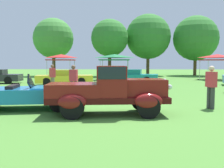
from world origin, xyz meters
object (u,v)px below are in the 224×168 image
(spectator_between_cars, at_px, (211,86))
(show_car_yellow, at_px, (64,78))
(neighbor_convertible, at_px, (28,94))
(spectator_by_row, at_px, (74,80))
(canopy_tent_center_field, at_px, (115,57))
(spectator_far_side, at_px, (53,76))
(canopy_tent_left_field, at_px, (61,57))
(show_car_teal, at_px, (131,76))
(canopy_tent_right_field, at_px, (218,57))
(feature_pickup_truck, at_px, (109,90))

(spectator_between_cars, bearing_deg, show_car_yellow, 128.68)
(neighbor_convertible, distance_m, spectator_by_row, 3.51)
(spectator_by_row, xyz_separation_m, canopy_tent_center_field, (1.64, 13.94, 1.51))
(neighbor_convertible, bearing_deg, spectator_by_row, 70.56)
(neighbor_convertible, height_order, spectator_between_cars, spectator_between_cars)
(show_car_yellow, xyz_separation_m, canopy_tent_center_field, (3.85, 6.60, 1.82))
(spectator_far_side, relative_size, canopy_tent_left_field, 0.62)
(spectator_between_cars, relative_size, spectator_by_row, 1.00)
(spectator_far_side, bearing_deg, show_car_teal, 48.29)
(show_car_yellow, height_order, canopy_tent_left_field, canopy_tent_left_field)
(canopy_tent_right_field, bearing_deg, show_car_yellow, -153.84)
(spectator_between_cars, bearing_deg, canopy_tent_center_field, 104.52)
(spectator_between_cars, height_order, spectator_by_row, same)
(show_car_teal, bearing_deg, spectator_between_cars, -77.55)
(canopy_tent_center_field, bearing_deg, spectator_far_side, -109.41)
(canopy_tent_left_field, bearing_deg, spectator_by_row, -73.80)
(spectator_between_cars, bearing_deg, show_car_teal, 102.45)
(show_car_yellow, relative_size, spectator_by_row, 2.78)
(canopy_tent_center_field, bearing_deg, neighbor_convertible, -99.25)
(show_car_teal, bearing_deg, canopy_tent_left_field, 147.19)
(neighbor_convertible, relative_size, spectator_far_side, 2.76)
(spectator_by_row, bearing_deg, canopy_tent_center_field, 83.27)
(show_car_teal, distance_m, canopy_tent_center_field, 5.14)
(canopy_tent_right_field, bearing_deg, spectator_by_row, -130.71)
(feature_pickup_truck, relative_size, show_car_yellow, 0.92)
(spectator_by_row, bearing_deg, show_car_yellow, 106.71)
(feature_pickup_truck, bearing_deg, show_car_teal, 84.89)
(show_car_yellow, distance_m, spectator_far_side, 3.93)
(spectator_far_side, bearing_deg, canopy_tent_right_field, 37.38)
(spectator_by_row, height_order, canopy_tent_left_field, canopy_tent_left_field)
(canopy_tent_left_field, distance_m, canopy_tent_right_field, 16.68)
(canopy_tent_left_field, bearing_deg, feature_pickup_truck, -71.41)
(spectator_by_row, height_order, spectator_far_side, same)
(spectator_between_cars, height_order, spectator_far_side, same)
(show_car_teal, height_order, spectator_far_side, spectator_far_side)
(neighbor_convertible, height_order, show_car_yellow, neighbor_convertible)
(show_car_yellow, bearing_deg, feature_pickup_truck, -69.72)
(canopy_tent_right_field, bearing_deg, neighbor_convertible, -127.48)
(spectator_by_row, distance_m, spectator_far_side, 4.00)
(spectator_between_cars, bearing_deg, spectator_by_row, 154.10)
(spectator_between_cars, relative_size, canopy_tent_left_field, 0.62)
(show_car_teal, height_order, canopy_tent_left_field, canopy_tent_left_field)
(feature_pickup_truck, height_order, canopy_tent_left_field, canopy_tent_left_field)
(feature_pickup_truck, xyz_separation_m, canopy_tent_right_field, (10.48, 18.80, 1.56))
(feature_pickup_truck, distance_m, canopy_tent_left_field, 19.49)
(canopy_tent_center_field, bearing_deg, show_car_yellow, -120.24)
(canopy_tent_center_field, height_order, canopy_tent_right_field, same)
(neighbor_convertible, xyz_separation_m, canopy_tent_right_field, (13.71, 17.89, 1.84))
(spectator_between_cars, xyz_separation_m, canopy_tent_left_field, (-10.14, 17.12, 1.51))
(neighbor_convertible, distance_m, spectator_between_cars, 7.19)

